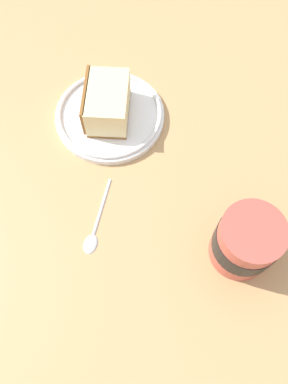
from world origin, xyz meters
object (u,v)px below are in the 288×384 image
tea_mug (247,241)px  teaspoon (94,231)px  cake_slice (106,103)px  small_plate (110,115)px

tea_mug → teaspoon: size_ratio=0.82×
cake_slice → tea_mug: bearing=-14.5°
small_plate → tea_mug: 30.26cm
small_plate → tea_mug: tea_mug is taller
cake_slice → tea_mug: tea_mug is taller
small_plate → tea_mug: bearing=-14.9°
cake_slice → teaspoon: 20.38cm
teaspoon → cake_slice: bearing=121.5°
small_plate → teaspoon: size_ratio=1.53×
cake_slice → tea_mug: 30.18cm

